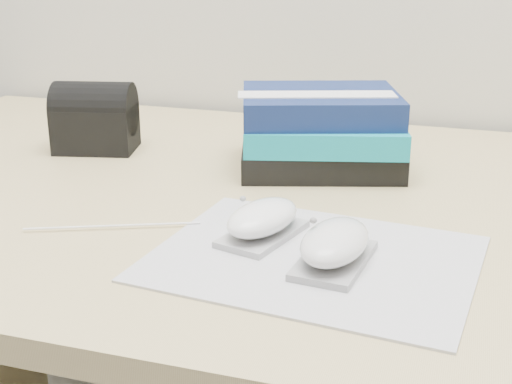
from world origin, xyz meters
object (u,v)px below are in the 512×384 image
(desk, at_px, (361,341))
(pouch, at_px, (95,118))
(mouse_rear, at_px, (263,220))
(mouse_front, at_px, (335,245))
(book_stack, at_px, (321,131))

(desk, bearing_deg, pouch, 174.70)
(mouse_rear, relative_size, mouse_front, 1.01)
(desk, height_order, book_stack, book_stack)
(desk, height_order, mouse_front, mouse_front)
(mouse_front, distance_m, book_stack, 0.32)
(desk, bearing_deg, mouse_rear, -110.97)
(book_stack, xyz_separation_m, pouch, (-0.34, -0.02, -0.00))
(mouse_front, distance_m, pouch, 0.52)
(mouse_rear, bearing_deg, desk, 69.03)
(desk, xyz_separation_m, book_stack, (-0.08, 0.06, 0.29))
(mouse_front, height_order, book_stack, book_stack)
(mouse_front, relative_size, book_stack, 0.45)
(desk, distance_m, mouse_rear, 0.34)
(mouse_rear, relative_size, pouch, 0.88)
(mouse_front, xyz_separation_m, book_stack, (-0.08, 0.31, 0.03))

